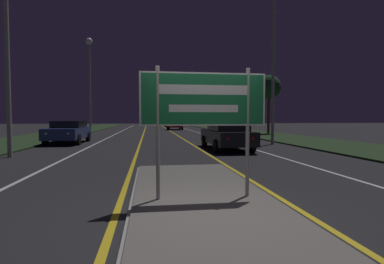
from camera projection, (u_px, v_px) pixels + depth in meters
name	position (u px, v px, depth m)	size (l,w,h in m)	color
ground_plane	(211.00, 215.00, 4.85)	(160.00, 160.00, 0.00)	#232326
median_island	(204.00, 201.00, 5.54)	(2.69, 7.83, 0.10)	#999993
verge_left	(39.00, 138.00, 23.27)	(5.00, 100.00, 0.08)	#23381E
verge_right	(271.00, 136.00, 25.98)	(5.00, 100.00, 0.08)	#23381E
centre_line_yellow_left	(143.00, 134.00, 29.35)	(0.12, 70.00, 0.01)	gold
centre_line_yellow_right	(175.00, 134.00, 29.79)	(0.12, 70.00, 0.01)	gold
lane_line_white_left	(116.00, 134.00, 28.97)	(0.12, 70.00, 0.01)	silver
lane_line_white_right	(201.00, 133.00, 30.17)	(0.12, 70.00, 0.01)	silver
edge_line_white_left	(83.00, 134.00, 28.54)	(0.10, 70.00, 0.01)	silver
edge_line_white_right	(230.00, 133.00, 30.60)	(0.10, 70.00, 0.01)	silver
highway_sign	(204.00, 105.00, 5.46)	(2.32, 0.07, 2.40)	#9E9E99
streetlight_left_far	(90.00, 67.00, 27.98)	(0.63, 0.63, 9.02)	#9E9E99
streetlight_right_near	(274.00, 25.00, 17.50)	(0.61, 0.61, 10.31)	#9E9E99
car_receding_0	(227.00, 135.00, 14.92)	(1.89, 4.81, 1.38)	black
car_receding_1	(222.00, 126.00, 28.57)	(1.90, 4.45, 1.41)	#4C514C
car_receding_2	(175.00, 124.00, 40.17)	(1.94, 4.82, 1.50)	maroon
car_receding_3	(171.00, 123.00, 53.84)	(2.00, 4.37, 1.38)	black
car_approaching_0	(69.00, 131.00, 18.54)	(2.01, 4.67, 1.39)	navy
roadside_palm_right	(269.00, 87.00, 28.52)	(2.27, 2.27, 5.59)	#4C3823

